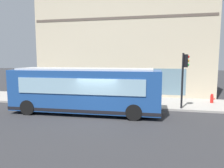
{
  "coord_description": "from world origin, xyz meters",
  "views": [
    {
      "loc": [
        -12.71,
        -3.61,
        3.71
      ],
      "look_at": [
        3.22,
        -0.14,
        1.75
      ],
      "focal_mm": 34.06,
      "sensor_mm": 36.0,
      "label": 1
    }
  ],
  "objects": [
    {
      "name": "newspaper_vending_box",
      "position": [
        3.66,
        -2.83,
        0.6
      ],
      "size": [
        0.44,
        0.43,
        0.9
      ],
      "color": "#197233",
      "rests_on": "sidewalk_curb"
    },
    {
      "name": "city_bus_nearside",
      "position": [
        0.79,
        1.21,
        1.55
      ],
      "size": [
        2.84,
        10.11,
        3.07
      ],
      "color": "#1E478C",
      "rests_on": "ground"
    },
    {
      "name": "sidewalk_curb",
      "position": [
        4.88,
        0.0,
        0.07
      ],
      "size": [
        4.56,
        40.0,
        0.15
      ],
      "primitive_type": "cube",
      "color": "#9E9991",
      "rests_on": "ground"
    },
    {
      "name": "pedestrian_near_building_entrance",
      "position": [
        4.83,
        -1.1,
        1.16
      ],
      "size": [
        0.32,
        0.32,
        1.75
      ],
      "color": "gold",
      "rests_on": "sidewalk_curb"
    },
    {
      "name": "pedestrian_by_light_pole",
      "position": [
        5.46,
        -3.34,
        1.13
      ],
      "size": [
        0.32,
        0.32,
        1.71
      ],
      "color": "#B23338",
      "rests_on": "sidewalk_curb"
    },
    {
      "name": "ground",
      "position": [
        0.0,
        0.0,
        0.0
      ],
      "size": [
        120.0,
        120.0,
        0.0
      ],
      "primitive_type": "plane",
      "color": "#2D2D30"
    },
    {
      "name": "pedestrian_near_hydrant",
      "position": [
        5.0,
        -0.04,
        1.14
      ],
      "size": [
        0.32,
        0.32,
        1.71
      ],
      "color": "#8C3F8C",
      "rests_on": "sidewalk_curb"
    },
    {
      "name": "traffic_light_near_corner",
      "position": [
        3.01,
        -5.43,
        2.9
      ],
      "size": [
        0.32,
        0.49,
        3.95
      ],
      "color": "black",
      "rests_on": "sidewalk_curb"
    },
    {
      "name": "building_corner",
      "position": [
        11.31,
        0.0,
        6.75
      ],
      "size": [
        8.35,
        17.34,
        13.52
      ],
      "color": "beige",
      "rests_on": "ground"
    },
    {
      "name": "fire_hydrant",
      "position": [
        5.49,
        -7.91,
        0.51
      ],
      "size": [
        0.35,
        0.35,
        0.74
      ],
      "color": "red",
      "rests_on": "sidewalk_curb"
    }
  ]
}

